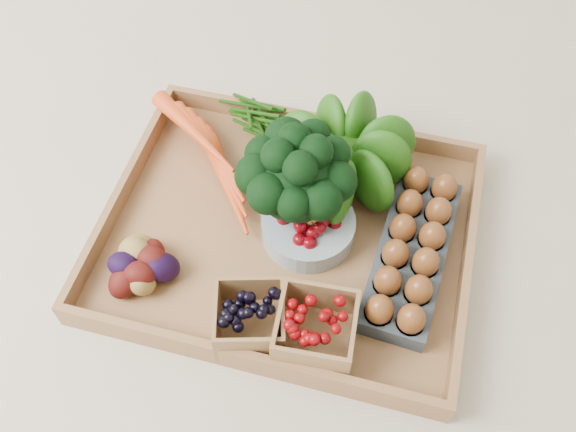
% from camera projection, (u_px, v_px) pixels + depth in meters
% --- Properties ---
extents(ground, '(4.00, 4.00, 0.00)m').
position_uv_depth(ground, '(288.00, 238.00, 1.00)').
color(ground, beige).
rests_on(ground, ground).
extents(tray, '(0.55, 0.45, 0.01)m').
position_uv_depth(tray, '(288.00, 235.00, 0.99)').
color(tray, '#996B40').
rests_on(tray, ground).
extents(carrots, '(0.21, 0.15, 0.05)m').
position_uv_depth(carrots, '(220.00, 163.00, 1.03)').
color(carrots, '#E84718').
rests_on(carrots, tray).
extents(lettuce, '(0.15, 0.15, 0.15)m').
position_uv_depth(lettuce, '(346.00, 151.00, 0.98)').
color(lettuce, '#16460A').
rests_on(lettuce, tray).
extents(broccoli, '(0.17, 0.17, 0.13)m').
position_uv_depth(broccoli, '(296.00, 194.00, 0.94)').
color(broccoli, black).
rests_on(broccoli, tray).
extents(cherry_bowl, '(0.14, 0.14, 0.04)m').
position_uv_depth(cherry_bowl, '(308.00, 227.00, 0.97)').
color(cherry_bowl, '#8C9EA5').
rests_on(cherry_bowl, tray).
extents(egg_carton, '(0.12, 0.28, 0.03)m').
position_uv_depth(egg_carton, '(411.00, 255.00, 0.94)').
color(egg_carton, '#394148').
rests_on(egg_carton, tray).
extents(potatoes, '(0.13, 0.13, 0.07)m').
position_uv_depth(potatoes, '(137.00, 261.00, 0.91)').
color(potatoes, '#3C0C09').
rests_on(potatoes, tray).
extents(punnet_blackberry, '(0.12, 0.12, 0.06)m').
position_uv_depth(punnet_blackberry, '(250.00, 318.00, 0.87)').
color(punnet_blackberry, black).
rests_on(punnet_blackberry, tray).
extents(punnet_raspberry, '(0.11, 0.11, 0.07)m').
position_uv_depth(punnet_raspberry, '(316.00, 330.00, 0.85)').
color(punnet_raspberry, '#6A0406').
rests_on(punnet_raspberry, tray).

